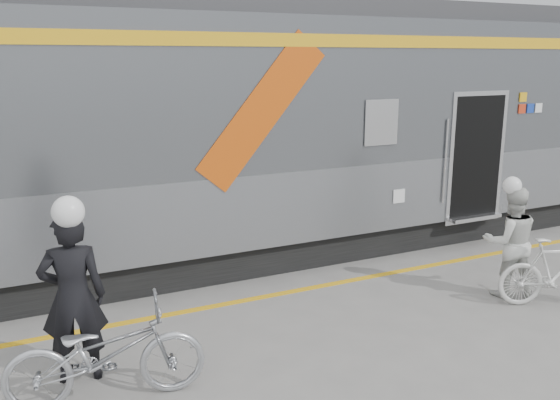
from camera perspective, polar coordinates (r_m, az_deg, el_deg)
ground at (r=6.80m, az=9.82°, el=-14.90°), size 90.00×90.00×0.00m
train at (r=10.44m, az=3.99°, el=7.13°), size 24.00×3.17×4.10m
safety_strip at (r=8.46m, az=1.26°, el=-8.78°), size 24.00×0.12×0.01m
man at (r=6.33m, az=-19.31°, el=-8.83°), size 0.71×0.52×1.78m
bicycle_left at (r=6.02m, az=-16.41°, el=-14.00°), size 1.94×0.93×0.98m
woman at (r=8.69m, az=21.27°, el=-3.77°), size 0.92×0.84×1.53m
bicycle_right at (r=8.66m, az=25.11°, el=-6.30°), size 1.59×1.04×0.93m
helmet_man at (r=6.02m, az=-20.08°, el=0.41°), size 0.31×0.31×0.31m
helmet_woman at (r=8.48m, az=21.78°, el=1.98°), size 0.25×0.25×0.25m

